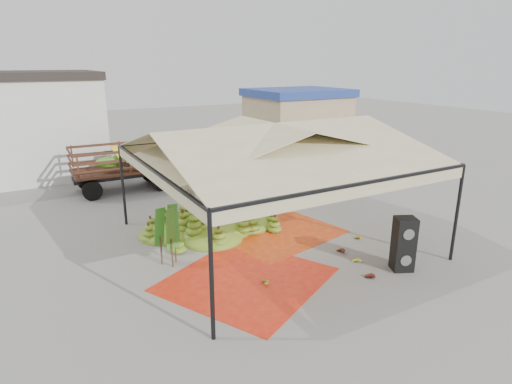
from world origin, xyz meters
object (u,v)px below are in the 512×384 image
banana_heap (212,215)px  truck_right (298,149)px  vendor (188,183)px  truck_left (148,159)px  speaker_stack (404,244)px

banana_heap → truck_right: size_ratio=0.88×
vendor → truck_right: (7.45, 2.62, 0.27)m
banana_heap → vendor: size_ratio=2.78×
truck_left → vendor: bearing=-78.3°
vendor → truck_left: truck_left is taller
speaker_stack → truck_left: size_ratio=0.25×
banana_heap → truck_left: truck_left is taller
speaker_stack → vendor: vendor is taller
speaker_stack → truck_right: truck_right is taller
banana_heap → vendor: vendor is taller
truck_left → speaker_stack: bearing=-71.0°
truck_left → truck_right: bearing=-5.4°
truck_left → truck_right: 8.16m
truck_right → speaker_stack: bearing=-116.2°
vendor → truck_right: size_ratio=0.32×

